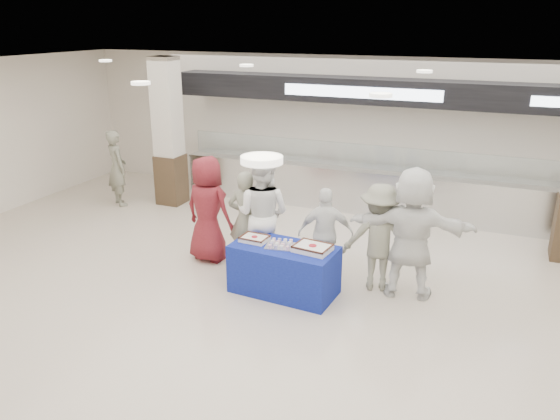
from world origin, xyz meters
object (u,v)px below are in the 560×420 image
at_px(display_table, 284,269).
at_px(cupcake_tray, 281,244).
at_px(sheet_cake_right, 313,248).
at_px(civilian_white, 411,233).
at_px(chef_short, 326,233).
at_px(sheet_cake_left, 255,238).
at_px(soldier_bg, 117,168).
at_px(chef_tall, 263,214).
at_px(soldier_a, 246,220).
at_px(civilian_maroon, 208,209).
at_px(soldier_b, 379,237).

distance_m(display_table, cupcake_tray, 0.41).
bearing_deg(sheet_cake_right, display_table, -179.35).
bearing_deg(civilian_white, chef_short, -13.33).
relative_size(display_table, civilian_white, 0.78).
height_order(sheet_cake_left, soldier_bg, soldier_bg).
relative_size(cupcake_tray, chef_tall, 0.25).
bearing_deg(soldier_a, display_table, 136.72).
bearing_deg(sheet_cake_left, civilian_maroon, 151.98).
relative_size(civilian_maroon, chef_tall, 0.95).
relative_size(cupcake_tray, civilian_maroon, 0.27).
distance_m(civilian_maroon, soldier_bg, 3.79).
bearing_deg(civilian_maroon, sheet_cake_right, 171.93).
bearing_deg(civilian_white, soldier_a, -8.63).
bearing_deg(display_table, soldier_b, 32.94).
bearing_deg(civilian_white, civilian_maroon, -8.63).
xyz_separation_m(chef_short, soldier_b, (0.86, -0.06, 0.09)).
xyz_separation_m(soldier_a, soldier_bg, (-4.03, 1.83, 0.02)).
relative_size(chef_tall, chef_short, 1.29).
height_order(soldier_a, soldier_bg, soldier_bg).
height_order(soldier_b, soldier_bg, soldier_bg).
bearing_deg(civilian_maroon, soldier_bg, -19.97).
xyz_separation_m(sheet_cake_right, soldier_a, (-1.38, 0.64, 0.02)).
bearing_deg(display_table, sheet_cake_left, -179.05).
height_order(sheet_cake_left, soldier_a, soldier_a).
height_order(sheet_cake_left, civilian_white, civilian_white).
relative_size(display_table, sheet_cake_left, 3.70).
distance_m(sheet_cake_right, chef_tall, 1.26).
relative_size(display_table, sheet_cake_right, 2.79).
relative_size(display_table, soldier_a, 0.94).
xyz_separation_m(soldier_a, chef_tall, (0.30, 0.00, 0.13)).
height_order(sheet_cake_left, sheet_cake_right, sheet_cake_right).
xyz_separation_m(cupcake_tray, civilian_white, (1.78, 0.66, 0.21)).
height_order(civilian_maroon, chef_tall, chef_tall).
relative_size(chef_tall, civilian_white, 0.97).
relative_size(sheet_cake_left, cupcake_tray, 0.87).
distance_m(soldier_a, civilian_white, 2.67).
bearing_deg(soldier_b, display_table, 15.34).
distance_m(sheet_cake_left, soldier_bg, 5.09).
bearing_deg(civilian_maroon, civilian_white, -171.12).
relative_size(display_table, civilian_maroon, 0.85).
distance_m(sheet_cake_left, civilian_white, 2.31).
relative_size(sheet_cake_left, chef_short, 0.28).
relative_size(sheet_cake_right, soldier_bg, 0.33).
bearing_deg(chef_tall, soldier_bg, -21.30).
distance_m(display_table, soldier_a, 1.22).
xyz_separation_m(sheet_cake_right, chef_short, (-0.04, 0.74, -0.06)).
height_order(chef_short, soldier_bg, soldier_bg).
bearing_deg(display_table, sheet_cake_right, 4.95).
xyz_separation_m(cupcake_tray, chef_tall, (-0.59, 0.66, 0.17)).
bearing_deg(civilian_maroon, chef_tall, -171.12).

